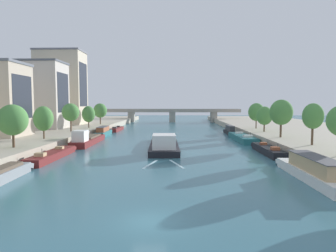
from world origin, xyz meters
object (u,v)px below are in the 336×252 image
Objects in this scene: moored_boat_left_second at (117,129)px; tree_left_far at (13,120)px; tree_left_midway at (43,119)px; bridge_far at (172,114)px; barge_midriver at (164,143)px; moored_boat_right_downstream at (313,170)px; tree_left_second at (88,114)px; moored_boat_right_gap_after at (268,150)px; moored_boat_right_near at (230,130)px; tree_right_distant at (256,112)px; tree_right_third at (313,116)px; moored_boat_left_far at (53,155)px; moored_boat_right_second at (242,138)px; moored_boat_left_midway at (87,140)px; tree_right_midway at (281,112)px; tree_right_by_lamp at (264,116)px; tree_left_past_mid at (100,111)px; moored_boat_left_upstream at (104,132)px; tree_left_end_of_row at (71,112)px.

moored_boat_left_second is 1.86× the size of tree_left_far.
bridge_far is (23.05, 80.24, -1.68)m from tree_left_midway.
barge_midriver is 1.60× the size of moored_boat_right_downstream.
tree_left_far is at bearing -152.94° from barge_midriver.
bridge_far is (22.37, 54.42, -1.62)m from tree_left_second.
moored_boat_right_gap_after is at bearing -7.06° from tree_left_midway.
moored_boat_right_near is at bearing 90.21° from moored_boat_right_downstream.
moored_boat_right_gap_after is at bearing -88.84° from moored_boat_right_near.
tree_right_third is at bearing -89.38° from tree_right_distant.
moored_boat_left_far is 2.41× the size of tree_left_second.
moored_boat_right_second is at bearing 91.04° from moored_boat_right_gap_after.
tree_left_midway reaches higher than barge_midriver.
moored_boat_right_near is at bearing 43.88° from tree_left_far.
tree_left_far is at bearing -110.13° from moored_boat_left_midway.
tree_right_distant reaches higher than tree_left_far.
moored_boat_left_midway is at bearing -154.46° from tree_right_distant.
tree_right_midway is at bearing -26.19° from tree_left_second.
tree_right_third is at bearing -87.86° from tree_right_by_lamp.
tree_right_midway is at bearing -92.17° from tree_right_distant.
moored_boat_right_downstream is 2.53× the size of tree_left_second.
tree_left_past_mid is at bearing 152.21° from moored_boat_left_second.
moored_boat_right_second is 21.36m from tree_right_third.
moored_boat_left_upstream is 40.78m from tree_right_distant.
moored_boat_left_second is at bearing 89.62° from moored_boat_left_far.
tree_left_far is 50.25m from tree_left_past_mid.
tree_right_distant is at bearing 78.51° from moored_boat_right_gap_after.
tree_left_second is at bearing 86.59° from tree_left_end_of_row.
tree_left_second reaches higher than moored_boat_left_midway.
tree_left_past_mid is (-5.48, 17.84, 5.16)m from moored_boat_left_upstream.
tree_right_third reaches higher than tree_left_second.
tree_left_far reaches higher than tree_right_by_lamp.
moored_boat_left_midway is at bearing -89.72° from moored_boat_left_second.
barge_midriver is 25.62m from tree_right_third.
tree_left_end_of_row is 47.40m from tree_right_distant.
moored_boat_right_near is (-0.18, 48.74, -0.10)m from moored_boat_right_downstream.
tree_left_far is 0.97× the size of tree_right_third.
tree_right_midway reaches higher than moored_boat_left_midway.
moored_boat_right_downstream is 38.46m from tree_right_by_lamp.
moored_boat_left_far is at bearing -81.50° from tree_left_second.
tree_left_end_of_row reaches higher than tree_right_third.
moored_boat_right_near is (-0.32, 14.15, 0.36)m from moored_boat_right_second.
moored_boat_right_downstream is 103.83m from bridge_far.
moored_boat_left_midway is 44.30m from tree_right_distant.
barge_midriver is 21.16m from moored_boat_right_second.
tree_left_far is at bearing -149.24° from moored_boat_right_second.
tree_right_midway reaches higher than tree_left_end_of_row.
tree_right_by_lamp is (39.34, -20.45, 5.00)m from moored_boat_left_second.
moored_boat_right_second reaches higher than moored_boat_left_far.
moored_boat_left_far is 26.03m from tree_left_end_of_row.
moored_boat_right_near is at bearing 162.50° from tree_right_distant.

